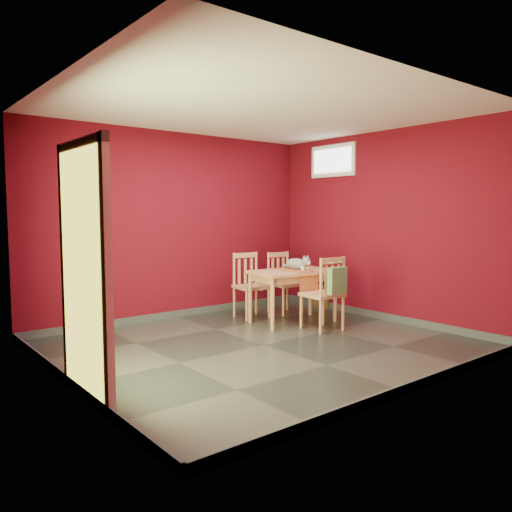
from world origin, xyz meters
TOP-DOWN VIEW (x-y plane):
  - ground at (0.00, 0.00)m, footprint 4.50×4.50m
  - room_shell at (0.00, 0.00)m, footprint 4.50×4.50m
  - doorway at (-2.23, -0.40)m, footprint 0.06×1.01m
  - window at (2.23, 1.00)m, footprint 0.05×0.90m
  - outlet_plate at (1.60, 1.99)m, footprint 0.08×0.02m
  - dining_table at (1.10, 0.68)m, footprint 1.26×0.83m
  - table_runner at (1.10, 0.57)m, footprint 0.38×0.67m
  - chair_far_left at (0.86, 1.35)m, footprint 0.50×0.50m
  - chair_far_right at (1.47, 1.28)m, footprint 0.46×0.46m
  - chair_near at (1.09, 0.07)m, footprint 0.49×0.49m
  - tote_bag at (1.08, -0.16)m, footprint 0.28×0.18m
  - cat at (1.20, 0.72)m, footprint 0.37×0.50m
  - picture_frame at (2.19, 1.21)m, footprint 0.15×0.38m

SIDE VIEW (x-z plane):
  - ground at x=0.00m, z-range 0.00..0.00m
  - room_shell at x=0.00m, z-range -2.20..2.30m
  - picture_frame at x=2.19m, z-range 0.00..0.37m
  - outlet_plate at x=1.60m, z-range 0.24..0.36m
  - chair_far_right at x=1.47m, z-range 0.01..0.94m
  - chair_far_left at x=0.86m, z-range 0.01..0.96m
  - chair_near at x=1.09m, z-range 0.01..0.98m
  - dining_table at x=1.10m, z-range 0.28..1.01m
  - tote_bag at x=1.08m, z-range 0.48..0.89m
  - table_runner at x=1.10m, z-range 0.53..0.85m
  - cat at x=1.20m, z-range 0.74..0.96m
  - doorway at x=-2.23m, z-range 0.06..2.19m
  - window at x=2.23m, z-range 2.10..2.60m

